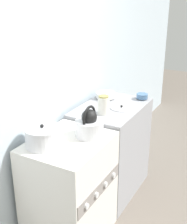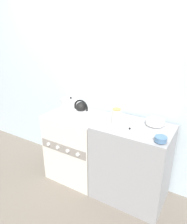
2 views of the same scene
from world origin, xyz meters
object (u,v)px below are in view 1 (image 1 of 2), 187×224
(cooking_pot, at_px, (43,137))
(stove, at_px, (70,190))
(small_ceramic_bowl, at_px, (142,96))
(kettle, at_px, (90,125))
(loose_pot_lid, at_px, (121,108))
(storage_jar, at_px, (104,105))
(enamel_bowl, at_px, (105,95))

(cooking_pot, bearing_deg, stove, -38.39)
(small_ceramic_bowl, bearing_deg, kettle, 174.97)
(loose_pot_lid, bearing_deg, cooking_pot, 166.13)
(stove, xyz_separation_m, loose_pot_lid, (0.74, -0.10, 0.48))
(cooking_pot, bearing_deg, loose_pot_lid, -13.87)
(stove, distance_m, loose_pot_lid, 0.89)
(stove, height_order, cooking_pot, cooking_pot)
(loose_pot_lid, bearing_deg, stove, 172.23)
(stove, height_order, kettle, kettle)
(kettle, height_order, small_ceramic_bowl, kettle)
(storage_jar, bearing_deg, small_ceramic_bowl, -17.41)
(small_ceramic_bowl, relative_size, loose_pot_lid, 0.55)
(stove, relative_size, loose_pot_lid, 4.36)
(enamel_bowl, xyz_separation_m, storage_jar, (-0.37, -0.17, 0.05))
(kettle, distance_m, small_ceramic_bowl, 0.93)
(loose_pot_lid, bearing_deg, enamel_bowl, 55.09)
(kettle, bearing_deg, storage_jar, 11.84)
(cooking_pot, bearing_deg, enamel_bowl, 1.95)
(stove, xyz_separation_m, small_ceramic_bowl, (1.08, -0.18, 0.50))
(cooking_pot, distance_m, loose_pot_lid, 0.92)
(small_ceramic_bowl, distance_m, storage_jar, 0.55)
(kettle, bearing_deg, stove, 147.91)
(cooking_pot, height_order, enamel_bowl, cooking_pot)
(enamel_bowl, bearing_deg, cooking_pot, -178.05)
(enamel_bowl, bearing_deg, stove, -170.42)
(cooking_pot, distance_m, enamel_bowl, 1.07)
(stove, height_order, small_ceramic_bowl, small_ceramic_bowl)
(enamel_bowl, height_order, small_ceramic_bowl, enamel_bowl)
(kettle, xyz_separation_m, storage_jar, (0.40, 0.08, 0.02))
(cooking_pot, relative_size, small_ceramic_bowl, 2.30)
(cooking_pot, xyz_separation_m, storage_jar, (0.70, -0.13, 0.04))
(stove, xyz_separation_m, cooking_pot, (-0.15, 0.12, 0.52))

